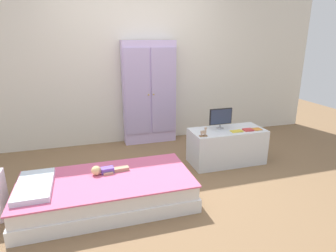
# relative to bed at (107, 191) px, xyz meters

# --- Properties ---
(ground_plane) EXTENTS (10.00, 10.00, 0.02)m
(ground_plane) POSITION_rel_bed_xyz_m (0.66, 0.27, -0.15)
(ground_plane) COLOR brown
(back_wall) EXTENTS (6.40, 0.05, 2.70)m
(back_wall) POSITION_rel_bed_xyz_m (0.66, 1.85, 1.21)
(back_wall) COLOR silver
(back_wall) RESTS_ON ground_plane
(bed) EXTENTS (1.73, 0.85, 0.29)m
(bed) POSITION_rel_bed_xyz_m (0.00, 0.00, 0.00)
(bed) COLOR white
(bed) RESTS_ON ground_plane
(pillow) EXTENTS (0.32, 0.61, 0.05)m
(pillow) POSITION_rel_bed_xyz_m (-0.67, 0.00, 0.17)
(pillow) COLOR silver
(pillow) RESTS_ON bed
(doll) EXTENTS (0.39, 0.14, 0.10)m
(doll) POSITION_rel_bed_xyz_m (-0.02, 0.12, 0.19)
(doll) COLOR #6B4CB2
(doll) RESTS_ON bed
(wardrobe) EXTENTS (0.83, 0.25, 1.61)m
(wardrobe) POSITION_rel_bed_xyz_m (0.85, 1.69, 0.67)
(wardrobe) COLOR silver
(wardrobe) RESTS_ON ground_plane
(tv_stand) EXTENTS (1.00, 0.46, 0.47)m
(tv_stand) POSITION_rel_bed_xyz_m (1.66, 0.58, 0.09)
(tv_stand) COLOR silver
(tv_stand) RESTS_ON ground_plane
(tv_monitor) EXTENTS (0.32, 0.10, 0.28)m
(tv_monitor) POSITION_rel_bed_xyz_m (1.59, 0.66, 0.49)
(tv_monitor) COLOR #99999E
(tv_monitor) RESTS_ON tv_stand
(rocking_horse_toy) EXTENTS (0.10, 0.04, 0.12)m
(rocking_horse_toy) POSITION_rel_bed_xyz_m (1.25, 0.43, 0.38)
(rocking_horse_toy) COLOR #8E6642
(rocking_horse_toy) RESTS_ON tv_stand
(book_yellow) EXTENTS (0.16, 0.09, 0.01)m
(book_yellow) POSITION_rel_bed_xyz_m (1.74, 0.48, 0.33)
(book_yellow) COLOR gold
(book_yellow) RESTS_ON tv_stand
(book_red) EXTENTS (0.12, 0.10, 0.02)m
(book_red) POSITION_rel_bed_xyz_m (1.90, 0.48, 0.34)
(book_red) COLOR #CC3838
(book_red) RESTS_ON tv_stand
(book_orange) EXTENTS (0.11, 0.10, 0.01)m
(book_orange) POSITION_rel_bed_xyz_m (2.04, 0.48, 0.33)
(book_orange) COLOR orange
(book_orange) RESTS_ON tv_stand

